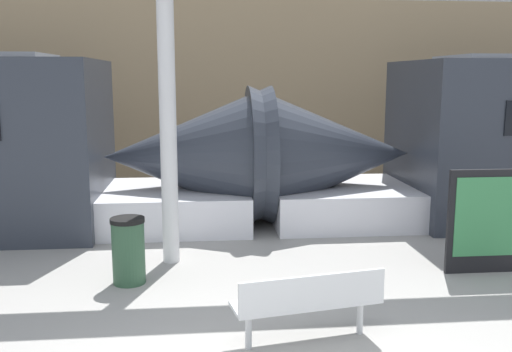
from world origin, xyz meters
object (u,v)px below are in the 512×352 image
Objects in this scene: trash_bin at (128,250)px; support_column_near at (168,133)px; bench_near at (309,300)px; poster_board at (488,221)px.

support_column_near reaches higher than trash_bin.
support_column_near is (-1.57, 2.92, 1.48)m from bench_near.
poster_board is at bearing 22.84° from bench_near.
poster_board is (2.96, 1.97, 0.27)m from bench_near.
poster_board reaches higher than bench_near.
bench_near is at bearing -146.32° from poster_board.
support_column_near is (0.53, 0.88, 1.51)m from trash_bin.
poster_board is at bearing -11.75° from support_column_near.
bench_near is at bearing -61.63° from support_column_near.
trash_bin is (-2.10, 2.03, -0.03)m from bench_near.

